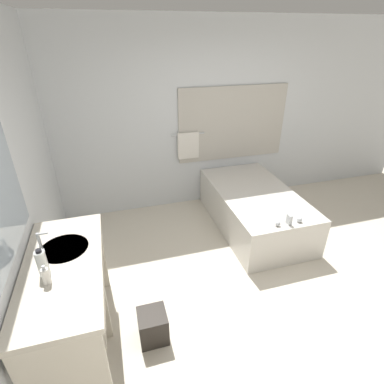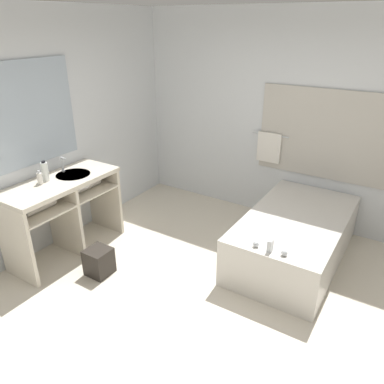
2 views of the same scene
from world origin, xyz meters
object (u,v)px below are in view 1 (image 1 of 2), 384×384
object	(u,v)px
soap_dispenser	(46,276)
waste_bin	(153,326)
water_bottle_1	(42,263)
bathtub	(254,207)

from	to	relation	value
soap_dispenser	waste_bin	size ratio (longest dim) A/B	0.52
water_bottle_1	bathtub	bearing A→B (deg)	29.34
bathtub	waste_bin	world-z (taller)	bathtub
bathtub	soap_dispenser	xyz separation A→B (m)	(-2.38, -1.45, 0.68)
water_bottle_1	waste_bin	xyz separation A→B (m)	(0.73, -0.05, -0.87)
soap_dispenser	waste_bin	bearing A→B (deg)	3.90
bathtub	water_bottle_1	bearing A→B (deg)	-150.66
bathtub	soap_dispenser	size ratio (longest dim) A/B	11.67
soap_dispenser	waste_bin	world-z (taller)	soap_dispenser
water_bottle_1	soap_dispenser	xyz separation A→B (m)	(0.03, -0.10, -0.04)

